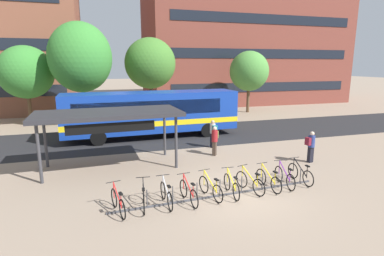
{
  "coord_description": "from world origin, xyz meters",
  "views": [
    {
      "loc": [
        -4.98,
        -10.36,
        5.1
      ],
      "look_at": [
        -0.48,
        4.66,
        1.76
      ],
      "focal_mm": 28.17,
      "sensor_mm": 36.0,
      "label": 1
    }
  ],
  "objects_px": {
    "city_bus": "(153,112)",
    "street_tree_2": "(26,72)",
    "parked_bicycle_yellow_7": "(268,180)",
    "commuter_teal_pack_2": "(213,132)",
    "parked_bicycle_red_0": "(118,203)",
    "parked_bicycle_yellow_6": "(250,183)",
    "parked_bicycle_black_9": "(300,174)",
    "parked_bicycle_purple_8": "(285,177)",
    "street_tree_1": "(249,71)",
    "parked_bicycle_yellow_5": "(231,186)",
    "commuter_maroon_pack_0": "(311,145)",
    "parked_bicycle_yellow_4": "(211,188)",
    "street_tree_3": "(150,63)",
    "commuter_olive_pack_1": "(215,139)",
    "parked_bicycle_red_3": "(189,193)",
    "parked_bicycle_silver_2": "(166,195)",
    "transit_shelter": "(109,115)",
    "parked_bicycle_black_1": "(144,198)",
    "street_tree_0": "(80,58)"
  },
  "relations": [
    {
      "from": "city_bus",
      "to": "street_tree_2",
      "type": "xyz_separation_m",
      "value": [
        -9.33,
        7.6,
        2.65
      ]
    },
    {
      "from": "parked_bicycle_yellow_7",
      "to": "commuter_teal_pack_2",
      "type": "xyz_separation_m",
      "value": [
        0.03,
        6.63,
        0.62
      ]
    },
    {
      "from": "city_bus",
      "to": "parked_bicycle_red_0",
      "type": "bearing_deg",
      "value": -107.47
    },
    {
      "from": "parked_bicycle_yellow_6",
      "to": "parked_bicycle_black_9",
      "type": "relative_size",
      "value": 0.97
    },
    {
      "from": "parked_bicycle_purple_8",
      "to": "street_tree_1",
      "type": "relative_size",
      "value": 0.27
    },
    {
      "from": "parked_bicycle_yellow_5",
      "to": "commuter_maroon_pack_0",
      "type": "distance_m",
      "value": 6.23
    },
    {
      "from": "parked_bicycle_yellow_6",
      "to": "parked_bicycle_yellow_4",
      "type": "bearing_deg",
      "value": 77.4
    },
    {
      "from": "commuter_teal_pack_2",
      "to": "street_tree_1",
      "type": "height_order",
      "value": "street_tree_1"
    },
    {
      "from": "parked_bicycle_purple_8",
      "to": "street_tree_3",
      "type": "distance_m",
      "value": 18.98
    },
    {
      "from": "street_tree_1",
      "to": "parked_bicycle_black_9",
      "type": "bearing_deg",
      "value": -110.35
    },
    {
      "from": "parked_bicycle_black_9",
      "to": "commuter_olive_pack_1",
      "type": "bearing_deg",
      "value": 22.25
    },
    {
      "from": "parked_bicycle_purple_8",
      "to": "street_tree_2",
      "type": "relative_size",
      "value": 0.26
    },
    {
      "from": "parked_bicycle_red_3",
      "to": "commuter_olive_pack_1",
      "type": "bearing_deg",
      "value": -37.25
    },
    {
      "from": "parked_bicycle_black_9",
      "to": "commuter_teal_pack_2",
      "type": "xyz_separation_m",
      "value": [
        -1.71,
        6.38,
        0.62
      ]
    },
    {
      "from": "parked_bicycle_purple_8",
      "to": "street_tree_2",
      "type": "distance_m",
      "value": 22.66
    },
    {
      "from": "parked_bicycle_yellow_5",
      "to": "commuter_teal_pack_2",
      "type": "relative_size",
      "value": 1.0
    },
    {
      "from": "parked_bicycle_red_0",
      "to": "parked_bicycle_yellow_5",
      "type": "relative_size",
      "value": 0.98
    },
    {
      "from": "commuter_teal_pack_2",
      "to": "parked_bicycle_red_0",
      "type": "bearing_deg",
      "value": 127.8
    },
    {
      "from": "commuter_teal_pack_2",
      "to": "street_tree_3",
      "type": "height_order",
      "value": "street_tree_3"
    },
    {
      "from": "parked_bicycle_silver_2",
      "to": "street_tree_3",
      "type": "xyz_separation_m",
      "value": [
        2.44,
        18.45,
        4.77
      ]
    },
    {
      "from": "parked_bicycle_silver_2",
      "to": "transit_shelter",
      "type": "distance_m",
      "value": 5.63
    },
    {
      "from": "street_tree_2",
      "to": "street_tree_3",
      "type": "height_order",
      "value": "street_tree_3"
    },
    {
      "from": "parked_bicycle_yellow_4",
      "to": "commuter_maroon_pack_0",
      "type": "xyz_separation_m",
      "value": [
        6.51,
        2.54,
        0.58
      ]
    },
    {
      "from": "parked_bicycle_yellow_6",
      "to": "street_tree_1",
      "type": "relative_size",
      "value": 0.26
    },
    {
      "from": "parked_bicycle_yellow_7",
      "to": "transit_shelter",
      "type": "height_order",
      "value": "transit_shelter"
    },
    {
      "from": "parked_bicycle_yellow_4",
      "to": "parked_bicycle_purple_8",
      "type": "distance_m",
      "value": 3.42
    },
    {
      "from": "parked_bicycle_yellow_7",
      "to": "parked_bicycle_purple_8",
      "type": "distance_m",
      "value": 0.84
    },
    {
      "from": "parked_bicycle_red_0",
      "to": "transit_shelter",
      "type": "bearing_deg",
      "value": -12.25
    },
    {
      "from": "parked_bicycle_black_1",
      "to": "street_tree_2",
      "type": "height_order",
      "value": "street_tree_2"
    },
    {
      "from": "city_bus",
      "to": "parked_bicycle_yellow_5",
      "type": "distance_m",
      "value": 10.74
    },
    {
      "from": "parked_bicycle_black_1",
      "to": "parked_bicycle_yellow_6",
      "type": "relative_size",
      "value": 1.02
    },
    {
      "from": "parked_bicycle_yellow_7",
      "to": "city_bus",
      "type": "bearing_deg",
      "value": 9.93
    },
    {
      "from": "parked_bicycle_red_3",
      "to": "street_tree_0",
      "type": "xyz_separation_m",
      "value": [
        -4.37,
        16.25,
        5.23
      ]
    },
    {
      "from": "parked_bicycle_yellow_6",
      "to": "street_tree_3",
      "type": "bearing_deg",
      "value": -11.46
    },
    {
      "from": "parked_bicycle_purple_8",
      "to": "commuter_teal_pack_2",
      "type": "distance_m",
      "value": 6.61
    },
    {
      "from": "parked_bicycle_black_1",
      "to": "parked_bicycle_red_3",
      "type": "bearing_deg",
      "value": -84.88
    },
    {
      "from": "parked_bicycle_red_0",
      "to": "street_tree_1",
      "type": "bearing_deg",
      "value": -50.29
    },
    {
      "from": "street_tree_0",
      "to": "street_tree_1",
      "type": "bearing_deg",
      "value": 9.69
    },
    {
      "from": "parked_bicycle_black_9",
      "to": "commuter_teal_pack_2",
      "type": "relative_size",
      "value": 1.0
    },
    {
      "from": "parked_bicycle_red_3",
      "to": "commuter_olive_pack_1",
      "type": "relative_size",
      "value": 1.02
    },
    {
      "from": "parked_bicycle_black_1",
      "to": "street_tree_0",
      "type": "height_order",
      "value": "street_tree_0"
    },
    {
      "from": "street_tree_3",
      "to": "parked_bicycle_purple_8",
      "type": "bearing_deg",
      "value": -81.41
    },
    {
      "from": "city_bus",
      "to": "street_tree_2",
      "type": "bearing_deg",
      "value": 139.21
    },
    {
      "from": "city_bus",
      "to": "parked_bicycle_red_3",
      "type": "bearing_deg",
      "value": -94.21
    },
    {
      "from": "parked_bicycle_red_0",
      "to": "parked_bicycle_yellow_7",
      "type": "xyz_separation_m",
      "value": [
        6.1,
        0.33,
        0.0
      ]
    },
    {
      "from": "parked_bicycle_yellow_5",
      "to": "street_tree_2",
      "type": "relative_size",
      "value": 0.26
    },
    {
      "from": "parked_bicycle_red_3",
      "to": "parked_bicycle_yellow_4",
      "type": "distance_m",
      "value": 0.94
    },
    {
      "from": "transit_shelter",
      "to": "street_tree_3",
      "type": "distance_m",
      "value": 14.48
    },
    {
      "from": "parked_bicycle_yellow_5",
      "to": "transit_shelter",
      "type": "height_order",
      "value": "transit_shelter"
    },
    {
      "from": "parked_bicycle_yellow_6",
      "to": "parked_bicycle_purple_8",
      "type": "height_order",
      "value": "same"
    }
  ]
}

